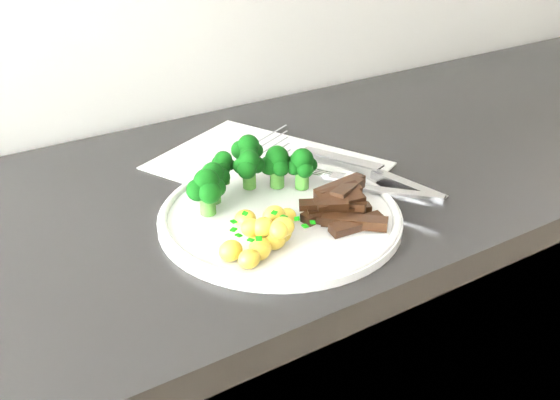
# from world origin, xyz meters

# --- Properties ---
(counter) EXTENTS (2.30, 0.57, 0.86)m
(counter) POSITION_xyz_m (-0.10, 1.68, 0.43)
(counter) COLOR black
(counter) RESTS_ON ground
(recipe_paper) EXTENTS (0.33, 0.38, 0.00)m
(recipe_paper) POSITION_xyz_m (-0.12, 1.73, 0.86)
(recipe_paper) COLOR white
(recipe_paper) RESTS_ON counter
(plate) EXTENTS (0.31, 0.31, 0.02)m
(plate) POSITION_xyz_m (-0.19, 1.59, 0.87)
(plate) COLOR white
(plate) RESTS_ON counter
(broccoli) EXTENTS (0.19, 0.10, 0.07)m
(broccoli) POSITION_xyz_m (-0.20, 1.65, 0.91)
(broccoli) COLOR #326A21
(broccoli) RESTS_ON plate
(potatoes) EXTENTS (0.12, 0.10, 0.04)m
(potatoes) POSITION_xyz_m (-0.25, 1.53, 0.89)
(potatoes) COLOR gold
(potatoes) RESTS_ON plate
(beef_strips) EXTENTS (0.12, 0.12, 0.03)m
(beef_strips) POSITION_xyz_m (-0.13, 1.55, 0.88)
(beef_strips) COLOR black
(beef_strips) RESTS_ON plate
(fork) EXTENTS (0.12, 0.18, 0.02)m
(fork) POSITION_xyz_m (-0.06, 1.57, 0.88)
(fork) COLOR silver
(fork) RESTS_ON plate
(knife) EXTENTS (0.09, 0.23, 0.03)m
(knife) POSITION_xyz_m (-0.01, 1.60, 0.87)
(knife) COLOR silver
(knife) RESTS_ON plate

